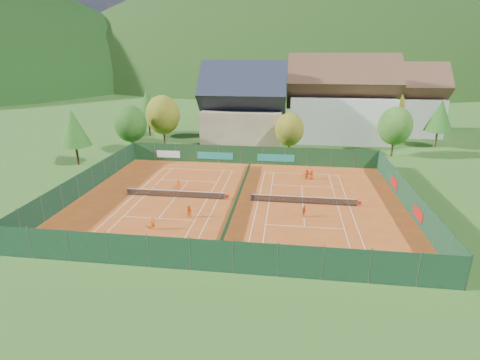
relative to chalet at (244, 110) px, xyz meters
name	(u,v)px	position (x,y,z in m)	size (l,w,h in m)	color
ground	(238,201)	(3.00, -30.00, -6.64)	(600.00, 600.00, 0.00)	#29551A
clay_pad	(238,200)	(3.00, -30.00, -6.62)	(40.00, 32.00, 0.01)	#A14617
court_markings_left	(176,197)	(-5.00, -30.00, -6.61)	(11.03, 23.83, 0.00)	white
court_markings_right	(303,204)	(11.00, -30.00, -6.61)	(11.03, 23.83, 0.00)	white
tennis_net_left	(177,194)	(-4.85, -30.00, -6.12)	(13.30, 0.10, 1.02)	#59595B
tennis_net_right	(304,200)	(11.15, -30.00, -6.12)	(13.30, 0.10, 1.02)	#59595B
court_divider	(238,197)	(3.00, -30.00, -6.12)	(0.03, 28.80, 1.00)	#12331D
fence_north	(249,155)	(2.54, -14.01, -5.16)	(40.00, 0.10, 3.00)	#153A1C
fence_south	(211,256)	(3.00, -46.00, -5.12)	(40.00, 0.04, 3.00)	#13351E
fence_west	(85,182)	(-17.00, -30.00, -5.12)	(0.04, 32.00, 3.00)	#133621
fence_east	(408,197)	(23.00, -29.95, -5.14)	(0.09, 32.00, 3.00)	#143720
chalet	(244,110)	(0.00, 0.00, 0.00)	(16.20, 12.00, 16.00)	tan
hotel_block_a	(340,104)	(19.00, 6.00, 0.76)	(21.60, 11.00, 17.25)	silver
hotel_block_b	(401,104)	(33.00, 14.00, -0.01)	(17.28, 10.00, 15.50)	silver
tree_west_front	(130,124)	(-19.00, -10.00, -1.23)	(5.72, 5.72, 8.69)	#473119
tree_west_mid	(163,115)	(-15.00, -4.00, -0.56)	(6.44, 6.44, 9.78)	#49291A
tree_west_back	(148,105)	(-21.00, 4.00, 0.11)	(5.60, 5.60, 10.00)	#472919
tree_center	(289,129)	(9.00, -8.00, -1.91)	(5.01, 5.01, 7.60)	#4D2F1B
tree_east_front	(395,126)	(27.00, -6.00, -1.23)	(5.72, 5.72, 8.69)	#402B16
tree_east_mid	(440,116)	(37.00, 2.00, -0.56)	(5.04, 5.04, 9.00)	#442C18
tree_west_side	(73,128)	(-25.00, -18.00, -0.56)	(5.04, 5.04, 9.00)	#402617
tree_east_back	(386,106)	(29.00, 10.00, 0.12)	(7.15, 7.15, 10.86)	#442918
mountain_backdrop	(320,133)	(31.54, 203.48, -46.26)	(820.00, 530.00, 242.00)	black
ball_hopper	(337,253)	(13.65, -42.45, -6.07)	(0.34, 0.34, 0.80)	slate
loose_ball_0	(170,217)	(-3.83, -35.95, -6.59)	(0.07, 0.07, 0.07)	#CCD833
loose_ball_1	(282,238)	(8.72, -39.27, -6.59)	(0.07, 0.07, 0.07)	#CCD833
player_left_near	(153,223)	(-4.61, -39.14, -5.85)	(0.56, 0.37, 1.54)	orange
player_left_mid	(189,212)	(-1.65, -35.77, -5.89)	(0.72, 0.56, 1.48)	#DB5913
player_left_far	(179,185)	(-5.34, -27.29, -5.93)	(0.90, 0.51, 1.39)	#EE4C15
player_right_near	(304,211)	(10.96, -33.83, -5.92)	(0.82, 0.34, 1.40)	#CD5212
player_right_far_a	(312,174)	(12.46, -20.60, -5.88)	(0.73, 0.47, 1.49)	#EC5515
player_right_far_b	(307,175)	(11.76, -20.79, -5.87)	(1.40, 0.44, 1.51)	#E54A14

